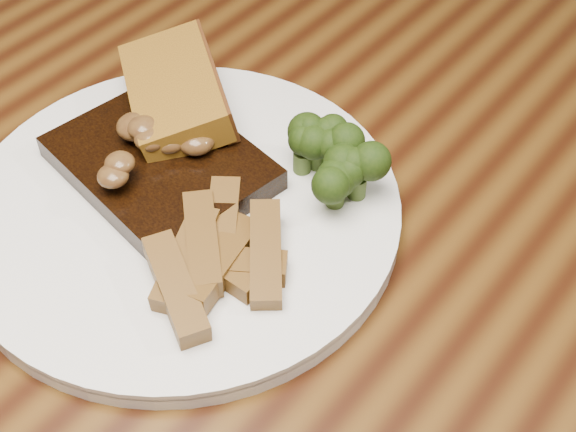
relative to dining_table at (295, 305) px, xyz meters
name	(u,v)px	position (x,y,z in m)	size (l,w,h in m)	color
dining_table	(295,305)	(0.00, 0.00, 0.00)	(1.60, 0.90, 0.75)	#482C0E
chair_far	(401,46)	(-0.27, 0.61, -0.21)	(0.49, 0.49, 0.82)	black
plate	(183,211)	(-0.07, -0.04, 0.10)	(0.31, 0.31, 0.01)	white
steak	(161,165)	(-0.10, -0.03, 0.12)	(0.15, 0.11, 0.02)	black
steak_bone	(109,208)	(-0.10, -0.08, 0.11)	(0.13, 0.01, 0.02)	#B8A98E
mushroom_pile	(145,144)	(-0.11, -0.04, 0.14)	(0.08, 0.08, 0.03)	brown
garlic_bread	(177,112)	(-0.13, 0.02, 0.12)	(0.12, 0.07, 0.03)	#9C691C
potato_wedges	(233,252)	(-0.01, -0.06, 0.12)	(0.10, 0.10, 0.02)	brown
broccoli_cluster	(332,152)	(-0.01, 0.05, 0.12)	(0.08, 0.08, 0.04)	#21330B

